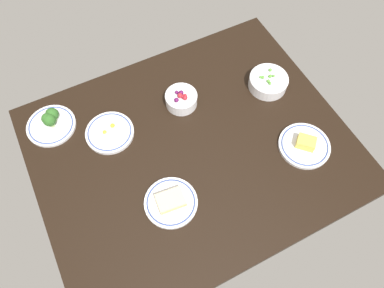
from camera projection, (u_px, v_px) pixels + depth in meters
dining_table at (192, 149)px, 146.04cm from camera, size 122.12×100.11×4.00cm
bowl_berries at (181, 99)px, 151.48cm from camera, size 13.51×13.51×7.48cm
plate_cheese at (305, 145)px, 143.15cm from camera, size 20.39×20.39×5.28cm
plate_sandwich at (171, 202)px, 131.73cm from camera, size 19.60×19.60×4.56cm
bowl_peas at (268, 82)px, 156.12cm from camera, size 16.69×16.69×6.59cm
plate_broccoli at (51, 123)px, 146.72cm from camera, size 19.82×19.82×8.18cm
plate_eggs at (110, 132)px, 146.04cm from camera, size 19.45×19.45×5.04cm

